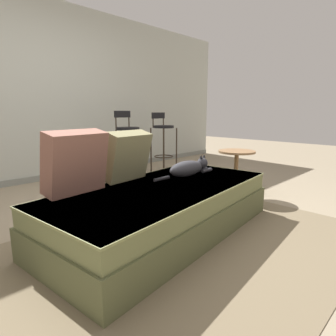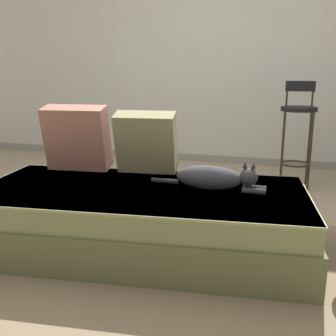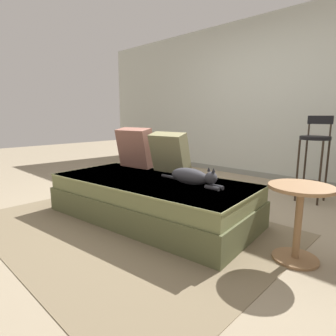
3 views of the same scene
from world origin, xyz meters
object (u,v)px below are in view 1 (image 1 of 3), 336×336
object	(u,v)px
couch	(164,209)
side_table	(236,166)
throw_pillow_middle	(127,156)
bar_stool_by_doorway	(163,136)
throw_pillow_corner	(75,162)
bar_stool_near_window	(128,138)
cat	(189,168)

from	to	relation	value
couch	side_table	size ratio (longest dim) A/B	3.92
throw_pillow_middle	bar_stool_by_doorway	xyz separation A→B (m)	(1.81, 1.39, -0.02)
throw_pillow_corner	side_table	distance (m)	2.02
throw_pillow_corner	bar_stool_near_window	size ratio (longest dim) A/B	0.47
couch	side_table	world-z (taller)	side_table
bar_stool_near_window	side_table	xyz separation A→B (m)	(0.41, -1.62, -0.27)
throw_pillow_middle	bar_stool_by_doorway	size ratio (longest dim) A/B	0.45
bar_stool_by_doorway	side_table	xyz separation A→B (m)	(-0.33, -1.62, -0.25)
cat	side_table	xyz separation A→B (m)	(0.94, 0.04, -0.12)
couch	throw_pillow_middle	size ratio (longest dim) A/B	4.84
couch	throw_pillow_corner	bearing A→B (deg)	152.40
couch	bar_stool_near_window	distance (m)	2.06
couch	cat	xyz separation A→B (m)	(0.44, 0.11, 0.27)
couch	side_table	distance (m)	1.40
couch	throw_pillow_middle	xyz separation A→B (m)	(-0.09, 0.38, 0.42)
couch	bar_stool_near_window	world-z (taller)	bar_stool_near_window
throw_pillow_corner	side_table	xyz separation A→B (m)	(2.00, -0.17, -0.29)
cat	bar_stool_near_window	distance (m)	1.75
couch	bar_stool_near_window	xyz separation A→B (m)	(0.97, 1.77, 0.43)
cat	side_table	world-z (taller)	cat
throw_pillow_middle	cat	bearing A→B (deg)	-26.25
couch	cat	bearing A→B (deg)	14.04
cat	bar_stool_by_doorway	world-z (taller)	bar_stool_by_doorway
throw_pillow_corner	side_table	world-z (taller)	throw_pillow_corner
throw_pillow_corner	bar_stool_near_window	bearing A→B (deg)	42.48
bar_stool_near_window	side_table	world-z (taller)	bar_stool_near_window
throw_pillow_corner	bar_stool_near_window	world-z (taller)	bar_stool_near_window
throw_pillow_middle	side_table	world-z (taller)	throw_pillow_middle
side_table	throw_pillow_corner	bearing A→B (deg)	175.19
throw_pillow_corner	cat	bearing A→B (deg)	-11.17
cat	bar_stool_near_window	xyz separation A→B (m)	(0.53, 1.66, 0.15)
throw_pillow_corner	bar_stool_near_window	xyz separation A→B (m)	(1.58, 1.45, -0.01)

